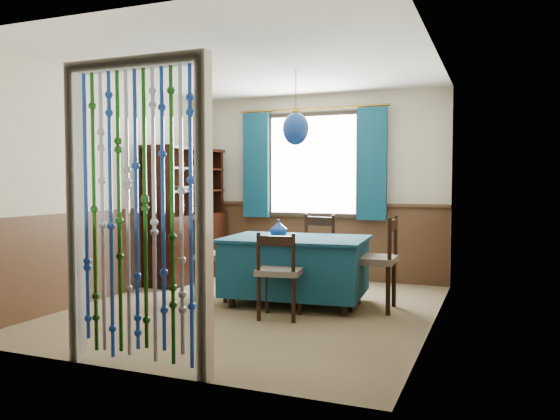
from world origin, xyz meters
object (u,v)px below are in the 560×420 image
at_px(chair_near, 279,272).
at_px(chair_right, 376,260).
at_px(dining_table, 296,265).
at_px(vase_table, 279,229).
at_px(chair_left, 214,256).
at_px(pendant_lamp, 296,129).
at_px(vase_sideboard, 200,206).
at_px(bowl_shelf, 181,188).
at_px(sideboard, 186,235).
at_px(chair_far, 312,252).

distance_m(chair_near, chair_right, 1.06).
xyz_separation_m(dining_table, vase_table, (-0.15, -0.11, 0.39)).
height_order(chair_left, pendant_lamp, pendant_lamp).
xyz_separation_m(chair_right, vase_sideboard, (-2.67, 1.01, 0.47)).
bearing_deg(bowl_shelf, vase_table, -23.59).
bearing_deg(chair_near, vase_sideboard, 128.61).
relative_size(sideboard, pendant_lamp, 2.25).
distance_m(dining_table, vase_sideboard, 2.18).
bearing_deg(bowl_shelf, dining_table, -18.69).
relative_size(chair_near, pendant_lamp, 1.07).
distance_m(chair_left, vase_sideboard, 1.51).
height_order(sideboard, bowl_shelf, sideboard).
height_order(vase_table, bowl_shelf, bowl_shelf).
bearing_deg(dining_table, chair_far, 86.94).
bearing_deg(pendant_lamp, chair_right, 4.22).
bearing_deg(bowl_shelf, vase_sideboard, 90.00).
xyz_separation_m(chair_left, pendant_lamp, (0.95, 0.07, 1.41)).
height_order(chair_far, bowl_shelf, bowl_shelf).
bearing_deg(chair_left, chair_far, 120.99).
bearing_deg(dining_table, chair_right, -0.36).
relative_size(chair_near, chair_right, 0.87).
xyz_separation_m(chair_far, vase_table, (-0.14, -0.73, 0.32)).
xyz_separation_m(chair_left, bowl_shelf, (-0.85, 0.68, 0.76)).
height_order(chair_near, chair_left, chair_left).
distance_m(bowl_shelf, vase_sideboard, 0.53).
bearing_deg(chair_left, bowl_shelf, -134.00).
xyz_separation_m(chair_far, vase_sideboard, (-1.79, 0.45, 0.49)).
xyz_separation_m(dining_table, chair_right, (0.86, 0.06, 0.09)).
bearing_deg(vase_sideboard, sideboard, -102.57).
bearing_deg(pendant_lamp, chair_near, -83.83).
xyz_separation_m(chair_near, vase_sideboard, (-1.88, 1.72, 0.53)).
bearing_deg(chair_near, chair_right, 32.97).
distance_m(pendant_lamp, vase_sideboard, 2.29).
bearing_deg(pendant_lamp, sideboard, 156.70).
height_order(chair_near, vase_sideboard, vase_sideboard).
bearing_deg(sideboard, dining_table, -20.48).
height_order(chair_far, chair_right, chair_right).
height_order(chair_far, sideboard, sideboard).
bearing_deg(chair_right, chair_near, 129.96).
height_order(sideboard, pendant_lamp, pendant_lamp).
xyz_separation_m(dining_table, pendant_lamp, (0.00, -0.00, 1.47)).
bearing_deg(vase_sideboard, pendant_lamp, -30.71).
relative_size(sideboard, vase_sideboard, 9.31).
bearing_deg(chair_right, bowl_shelf, 76.49).
relative_size(chair_far, vase_sideboard, 4.87).
height_order(dining_table, pendant_lamp, pendant_lamp).
distance_m(vase_table, vase_sideboard, 2.04).
height_order(chair_left, bowl_shelf, bowl_shelf).
relative_size(pendant_lamp, vase_sideboard, 4.13).
relative_size(pendant_lamp, bowl_shelf, 3.60).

